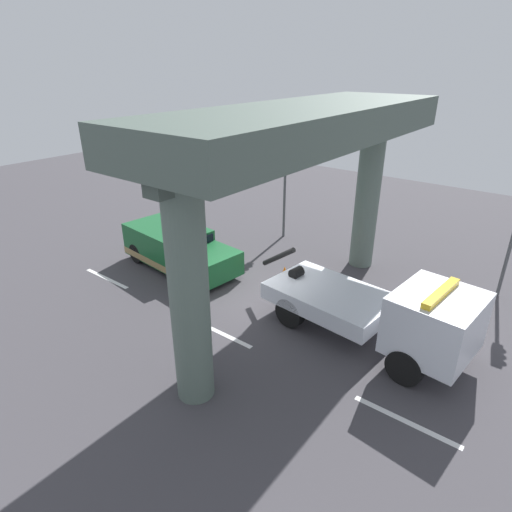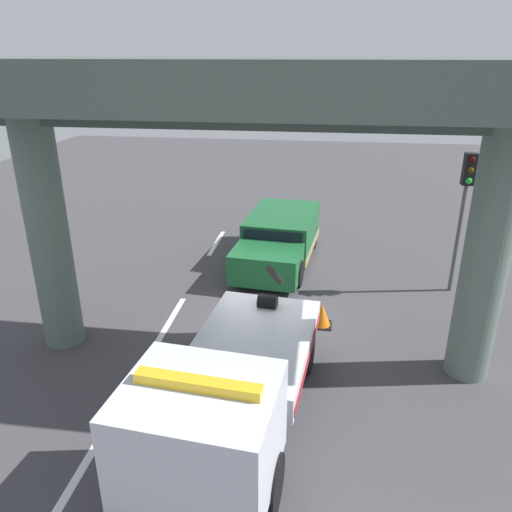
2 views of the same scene
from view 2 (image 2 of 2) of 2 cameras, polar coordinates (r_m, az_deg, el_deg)
ground_plane at (r=13.52m, az=0.70°, el=-8.28°), size 60.00×40.00×0.10m
lane_stripe_west at (r=19.24m, az=-4.54°, el=1.50°), size 2.60×0.16×0.01m
lane_stripe_mid at (r=13.99m, az=-9.75°, el=-7.24°), size 2.60×0.16×0.01m
lane_stripe_east at (r=9.66m, az=-21.21°, el=-24.67°), size 2.60×0.16×0.01m
tow_truck_white at (r=9.27m, az=-3.28°, el=-15.16°), size 7.34×2.98×2.46m
towed_van_green at (r=17.31m, az=2.67°, el=1.87°), size 5.39×2.68×1.58m
overpass_structure at (r=10.38m, az=-0.12°, el=15.32°), size 3.60×11.77×6.72m
traffic_light_near at (r=15.52m, az=22.79°, el=6.62°), size 0.39×0.32×4.23m
traffic_cone_orange at (r=13.52m, az=7.53°, el=-6.74°), size 0.54×0.54×0.64m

